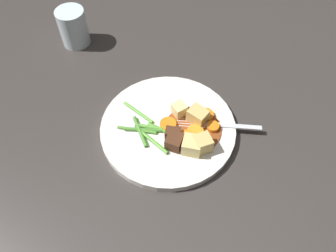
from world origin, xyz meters
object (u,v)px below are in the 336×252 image
(water_glass, at_px, (73,27))
(potato_chunk_0, at_px, (192,145))
(dinner_plate, at_px, (168,128))
(potato_chunk_1, at_px, (202,144))
(potato_chunk_2, at_px, (179,110))
(carrot_slice_4, at_px, (213,127))
(meat_chunk_0, at_px, (174,141))
(meat_chunk_1, at_px, (173,134))
(potato_chunk_3, at_px, (198,116))
(fork, at_px, (216,125))
(carrot_slice_1, at_px, (196,114))
(carrot_slice_3, at_px, (206,115))
(carrot_slice_5, at_px, (185,138))
(carrot_slice_0, at_px, (168,126))
(carrot_slice_2, at_px, (195,133))

(water_glass, bearing_deg, potato_chunk_0, -30.54)
(water_glass, bearing_deg, dinner_plate, -30.33)
(potato_chunk_1, xyz_separation_m, potato_chunk_2, (-0.07, 0.07, -0.00))
(carrot_slice_4, bearing_deg, potato_chunk_1, -98.31)
(meat_chunk_0, xyz_separation_m, meat_chunk_1, (-0.01, 0.02, -0.00))
(dinner_plate, relative_size, potato_chunk_2, 10.06)
(potato_chunk_1, xyz_separation_m, meat_chunk_1, (-0.06, 0.01, -0.01))
(potato_chunk_3, xyz_separation_m, meat_chunk_0, (-0.03, -0.07, -0.00))
(fork, bearing_deg, carrot_slice_1, 166.31)
(water_glass, bearing_deg, carrot_slice_3, -19.46)
(carrot_slice_1, relative_size, carrot_slice_5, 0.78)
(potato_chunk_2, relative_size, water_glass, 0.30)
(meat_chunk_1, bearing_deg, carrot_slice_4, 33.20)
(carrot_slice_4, distance_m, meat_chunk_1, 0.08)
(carrot_slice_0, bearing_deg, carrot_slice_4, 17.86)
(fork, bearing_deg, meat_chunk_0, -131.22)
(dinner_plate, xyz_separation_m, fork, (0.09, 0.03, 0.01))
(carrot_slice_0, relative_size, meat_chunk_0, 1.02)
(meat_chunk_1, bearing_deg, carrot_slice_3, 55.72)
(carrot_slice_4, bearing_deg, carrot_slice_3, 130.31)
(potato_chunk_3, distance_m, meat_chunk_0, 0.08)
(potato_chunk_0, bearing_deg, carrot_slice_2, 96.55)
(carrot_slice_0, distance_m, potato_chunk_1, 0.08)
(carrot_slice_4, distance_m, carrot_slice_5, 0.06)
(carrot_slice_1, bearing_deg, potato_chunk_3, -61.66)
(carrot_slice_0, xyz_separation_m, carrot_slice_2, (0.06, 0.00, 0.00))
(carrot_slice_1, relative_size, carrot_slice_2, 0.77)
(carrot_slice_4, distance_m, potato_chunk_3, 0.04)
(potato_chunk_1, bearing_deg, carrot_slice_5, 168.73)
(potato_chunk_3, bearing_deg, water_glass, 157.61)
(carrot_slice_3, xyz_separation_m, carrot_slice_5, (-0.02, -0.07, 0.00))
(dinner_plate, distance_m, carrot_slice_2, 0.06)
(carrot_slice_2, relative_size, carrot_slice_5, 1.01)
(carrot_slice_0, distance_m, meat_chunk_1, 0.03)
(potato_chunk_1, distance_m, meat_chunk_0, 0.05)
(potato_chunk_3, bearing_deg, potato_chunk_0, -82.28)
(dinner_plate, bearing_deg, meat_chunk_1, -50.66)
(carrot_slice_3, height_order, meat_chunk_1, meat_chunk_1)
(potato_chunk_3, bearing_deg, potato_chunk_1, -65.91)
(meat_chunk_0, bearing_deg, dinner_plate, 124.33)
(carrot_slice_5, relative_size, potato_chunk_3, 0.90)
(carrot_slice_3, height_order, potato_chunk_0, potato_chunk_0)
(carrot_slice_0, distance_m, carrot_slice_2, 0.06)
(carrot_slice_3, distance_m, water_glass, 0.40)
(carrot_slice_4, xyz_separation_m, water_glass, (-0.40, 0.16, 0.02))
(carrot_slice_2, xyz_separation_m, carrot_slice_5, (-0.01, -0.02, 0.00))
(carrot_slice_3, relative_size, meat_chunk_0, 1.00)
(carrot_slice_5, height_order, meat_chunk_1, meat_chunk_1)
(water_glass, bearing_deg, potato_chunk_1, -28.28)
(carrot_slice_2, height_order, potato_chunk_0, potato_chunk_0)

